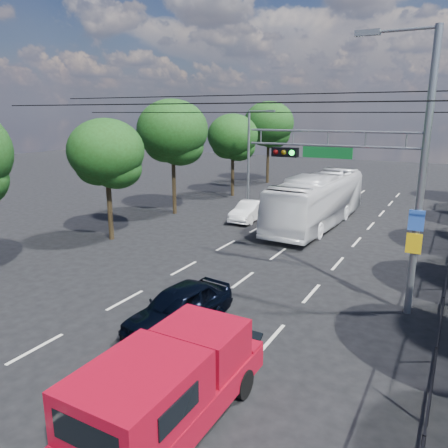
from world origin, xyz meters
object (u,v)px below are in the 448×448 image
Objects in this scene: red_pickup at (170,384)px; navy_hatchback at (179,307)px; white_bus at (317,200)px; white_van at (249,211)px; signal_mast at (384,163)px.

red_pickup is 1.33× the size of navy_hatchback.
white_bus is at bearing 97.78° from red_pickup.
white_van is (-4.35, 14.46, -0.08)m from navy_hatchback.
signal_mast is 0.83× the size of white_bus.
red_pickup is at bearing -80.28° from white_bus.
navy_hatchback is (-2.52, 4.02, -0.39)m from red_pickup.
white_van is at bearing 134.73° from signal_mast.
signal_mast is at bearing 49.60° from navy_hatchback.
signal_mast is at bearing 72.75° from red_pickup.
white_bus is at bearing 97.81° from navy_hatchback.
white_bus is 4.42m from white_van.
signal_mast reaches higher than white_van.
signal_mast is at bearing -46.57° from white_van.
navy_hatchback is 0.37× the size of white_bus.
red_pickup is 19.54m from white_bus.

